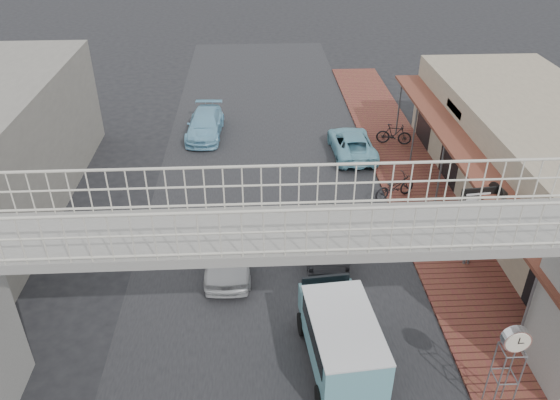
{
  "coord_description": "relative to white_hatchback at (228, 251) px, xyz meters",
  "views": [
    {
      "loc": [
        -0.58,
        -13.99,
        12.12
      ],
      "look_at": [
        0.31,
        2.88,
        1.8
      ],
      "focal_mm": 35.0,
      "sensor_mm": 36.0,
      "label": 1
    }
  ],
  "objects": [
    {
      "name": "motorcycle_near",
      "position": [
        6.88,
        4.24,
        -0.05
      ],
      "size": [
        2.06,
        1.43,
        1.03
      ],
      "primitive_type": "imported",
      "rotation": [
        0.0,
        0.0,
        2.0
      ],
      "color": "black",
      "rests_on": "sidewalk"
    },
    {
      "name": "footbridge",
      "position": [
        1.58,
        -5.41,
        2.51
      ],
      "size": [
        16.4,
        2.4,
        6.34
      ],
      "color": "gray",
      "rests_on": "ground"
    },
    {
      "name": "dark_sedan",
      "position": [
        3.43,
        0.8,
        -0.01
      ],
      "size": [
        1.42,
        3.98,
        1.31
      ],
      "primitive_type": "imported",
      "rotation": [
        0.0,
        0.0,
        -0.01
      ],
      "color": "black",
      "rests_on": "ground"
    },
    {
      "name": "angkot_curb",
      "position": [
        5.78,
        8.59,
        -0.08
      ],
      "size": [
        2.06,
        4.26,
        1.17
      ],
      "primitive_type": "imported",
      "rotation": [
        0.0,
        0.0,
        3.17
      ],
      "color": "#72B3C6",
      "rests_on": "ground"
    },
    {
      "name": "white_hatchback",
      "position": [
        0.0,
        0.0,
        0.0
      ],
      "size": [
        1.63,
        3.93,
        1.33
      ],
      "primitive_type": "imported",
      "rotation": [
        0.0,
        0.0,
        -0.02
      ],
      "color": "silver",
      "rests_on": "ground"
    },
    {
      "name": "arrow_sign",
      "position": [
        9.12,
        -0.35,
        2.04
      ],
      "size": [
        1.9,
        1.22,
        3.22
      ],
      "rotation": [
        0.0,
        0.0,
        0.1
      ],
      "color": "#59595B",
      "rests_on": "sidewalk"
    },
    {
      "name": "motorcycle_far",
      "position": [
        8.07,
        9.46,
        -0.04
      ],
      "size": [
        1.83,
        0.9,
        1.06
      ],
      "primitive_type": "imported",
      "rotation": [
        0.0,
        0.0,
        1.33
      ],
      "color": "black",
      "rests_on": "sidewalk"
    },
    {
      "name": "road_strip",
      "position": [
        1.58,
        -1.41,
        -0.66
      ],
      "size": [
        10.0,
        60.0,
        0.01
      ],
      "primitive_type": "cube",
      "color": "black",
      "rests_on": "ground"
    },
    {
      "name": "angkot_van",
      "position": [
        3.23,
        -4.74,
        0.56
      ],
      "size": [
        2.12,
        4.07,
        1.93
      ],
      "rotation": [
        0.0,
        0.0,
        0.09
      ],
      "color": "black",
      "rests_on": "ground"
    },
    {
      "name": "street_clock",
      "position": [
        7.09,
        -6.38,
        1.75
      ],
      "size": [
        0.68,
        0.54,
        2.79
      ],
      "rotation": [
        0.0,
        0.0,
        -0.0
      ],
      "color": "#59595B",
      "rests_on": "sidewalk"
    },
    {
      "name": "shophouse_row",
      "position": [
        12.55,
        2.59,
        1.34
      ],
      "size": [
        7.2,
        18.0,
        4.0
      ],
      "color": "gray",
      "rests_on": "ground"
    },
    {
      "name": "angkot_far",
      "position": [
        -1.54,
        11.21,
        -0.05
      ],
      "size": [
        1.97,
        4.34,
        1.23
      ],
      "primitive_type": "imported",
      "rotation": [
        0.0,
        0.0,
        -0.06
      ],
      "color": "#7CBAD7",
      "rests_on": "ground"
    },
    {
      "name": "ground",
      "position": [
        1.58,
        -1.41,
        -0.67
      ],
      "size": [
        120.0,
        120.0,
        0.0
      ],
      "primitive_type": "plane",
      "color": "black",
      "rests_on": "ground"
    },
    {
      "name": "sidewalk",
      "position": [
        8.08,
        1.59,
        -0.62
      ],
      "size": [
        3.0,
        40.0,
        0.1
      ],
      "primitive_type": "cube",
      "color": "brown",
      "rests_on": "ground"
    }
  ]
}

